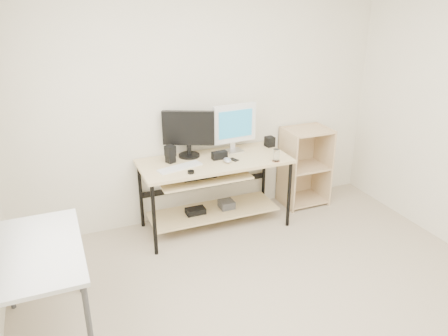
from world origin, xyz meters
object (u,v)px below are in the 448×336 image
object	(u,v)px
side_table	(36,260)
desk	(212,179)
audio_controller	(170,154)
shelf_unit	(303,165)
white_imac	(235,125)
black_monitor	(188,131)

from	to	relation	value
side_table	desk	bearing A→B (deg)	32.65
side_table	audio_controller	distance (m)	1.72
side_table	shelf_unit	world-z (taller)	shelf_unit
white_imac	audio_controller	xyz separation A→B (m)	(-0.70, -0.04, -0.21)
black_monitor	audio_controller	world-z (taller)	black_monitor
side_table	black_monitor	xyz separation A→B (m)	(1.48, 1.24, 0.35)
black_monitor	white_imac	world-z (taller)	white_imac
desk	audio_controller	world-z (taller)	audio_controller
shelf_unit	side_table	bearing A→B (deg)	-156.67
side_table	shelf_unit	distance (m)	3.09
desk	black_monitor	distance (m)	0.55
side_table	white_imac	distance (m)	2.33
desk	side_table	size ratio (longest dim) A/B	1.50
side_table	black_monitor	bearing A→B (deg)	40.12
white_imac	side_table	bearing A→B (deg)	-152.24
shelf_unit	audio_controller	distance (m)	1.62
audio_controller	desk	bearing A→B (deg)	-26.93
desk	shelf_unit	distance (m)	1.19
black_monitor	audio_controller	xyz separation A→B (m)	(-0.22, -0.08, -0.19)
shelf_unit	black_monitor	xyz separation A→B (m)	(-1.35, 0.02, 0.57)
desk	side_table	world-z (taller)	same
white_imac	black_monitor	bearing A→B (deg)	171.64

